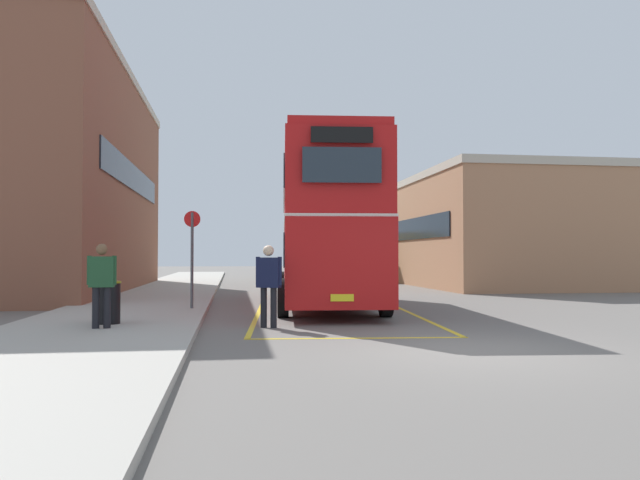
{
  "coord_description": "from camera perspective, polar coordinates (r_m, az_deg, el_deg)",
  "views": [
    {
      "loc": [
        -3.81,
        -9.45,
        1.56
      ],
      "look_at": [
        -0.81,
        11.4,
        2.11
      ],
      "focal_mm": 34.19,
      "sensor_mm": 36.0,
      "label": 1
    }
  ],
  "objects": [
    {
      "name": "single_deck_bus",
      "position": [
        39.88,
        2.39,
        -1.38
      ],
      "size": [
        3.17,
        8.35,
        3.02
      ],
      "color": "black",
      "rests_on": "ground"
    },
    {
      "name": "litter_bin",
      "position": [
        13.58,
        -19.17,
        -5.53
      ],
      "size": [
        0.5,
        0.5,
        0.89
      ],
      "color": "black",
      "rests_on": "sidewalk_left"
    },
    {
      "name": "brick_building_left",
      "position": [
        28.32,
        -22.48,
        4.95
      ],
      "size": [
        5.5,
        18.13,
        9.35
      ],
      "color": "brown",
      "rests_on": "ground"
    },
    {
      "name": "bus_stop_sign",
      "position": [
        16.93,
        -11.88,
        -0.88
      ],
      "size": [
        0.44,
        0.12,
        2.65
      ],
      "color": "#4C4C51",
      "rests_on": "sidewalk_left"
    },
    {
      "name": "pedestrian_boarding",
      "position": [
        13.32,
        -4.83,
        -3.69
      ],
      "size": [
        0.56,
        0.41,
        1.79
      ],
      "color": "black",
      "rests_on": "ground"
    },
    {
      "name": "pedestrian_waiting_near",
      "position": [
        12.74,
        -19.75,
        -3.5
      ],
      "size": [
        0.56,
        0.25,
        1.66
      ],
      "color": "black",
      "rests_on": "sidewalk_left"
    },
    {
      "name": "double_decker_bus",
      "position": [
        18.76,
        0.55,
        1.41
      ],
      "size": [
        3.51,
        10.52,
        4.75
      ],
      "color": "black",
      "rests_on": "ground"
    },
    {
      "name": "ground_plane",
      "position": [
        24.21,
        0.89,
        -5.19
      ],
      "size": [
        135.6,
        135.6,
        0.0
      ],
      "primitive_type": "plane",
      "color": "#66605B"
    },
    {
      "name": "sidewalk_left",
      "position": [
        26.43,
        -14.06,
        -4.68
      ],
      "size": [
        4.0,
        57.6,
        0.14
      ],
      "primitive_type": "cube",
      "color": "#A39E93",
      "rests_on": "ground"
    },
    {
      "name": "depot_building_right",
      "position": [
        32.75,
        16.2,
        0.86
      ],
      "size": [
        8.54,
        12.33,
        5.74
      ],
      "color": "#AD7A56",
      "rests_on": "ground"
    },
    {
      "name": "bay_marking_yellow",
      "position": [
        16.89,
        1.31,
        -6.79
      ],
      "size": [
        5.27,
        12.69,
        0.01
      ],
      "color": "gold",
      "rests_on": "ground"
    }
  ]
}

